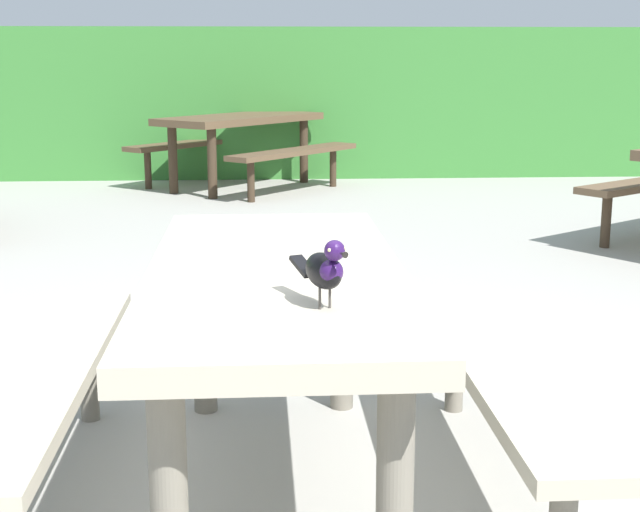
% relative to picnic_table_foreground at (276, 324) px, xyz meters
% --- Properties ---
extents(ground_plane, '(60.00, 60.00, 0.00)m').
position_rel_picnic_table_foreground_xyz_m(ground_plane, '(-0.05, 0.11, -0.56)').
color(ground_plane, '#A3A099').
extents(hedge_wall, '(28.00, 1.90, 1.63)m').
position_rel_picnic_table_foreground_xyz_m(hedge_wall, '(-0.05, 8.31, 0.26)').
color(hedge_wall, '#387A33').
rests_on(hedge_wall, ground).
extents(picnic_table_foreground, '(1.69, 1.81, 0.74)m').
position_rel_picnic_table_foreground_xyz_m(picnic_table_foreground, '(0.00, 0.00, 0.00)').
color(picnic_table_foreground, '#B2A893').
rests_on(picnic_table_foreground, ground).
extents(bird_grackle, '(0.14, 0.27, 0.18)m').
position_rel_picnic_table_foreground_xyz_m(bird_grackle, '(0.12, -0.49, 0.29)').
color(bird_grackle, black).
rests_on(bird_grackle, picnic_table_foreground).
extents(picnic_table_far_centre, '(2.39, 2.39, 0.74)m').
position_rel_picnic_table_foreground_xyz_m(picnic_table_far_centre, '(-0.28, 6.75, 0.00)').
color(picnic_table_far_centre, brown).
rests_on(picnic_table_far_centre, ground).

